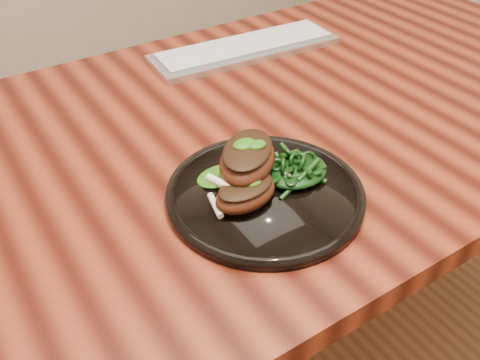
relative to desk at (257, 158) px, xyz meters
name	(u,v)px	position (x,y,z in m)	size (l,w,h in m)	color
desk	(257,158)	(0.00, 0.00, 0.00)	(1.60, 0.80, 0.75)	black
plate	(265,194)	(-0.11, -0.18, 0.09)	(0.28, 0.28, 0.02)	black
lamb_chop_front	(245,193)	(-0.15, -0.19, 0.12)	(0.10, 0.07, 0.04)	#481D0D
lamb_chop_back	(247,158)	(-0.13, -0.16, 0.14)	(0.14, 0.13, 0.05)	#481D0D
herb_smear	(222,175)	(-0.15, -0.12, 0.10)	(0.08, 0.05, 0.00)	#164907
greens_heap	(295,166)	(-0.06, -0.18, 0.12)	(0.10, 0.09, 0.04)	black
keyboard	(245,48)	(0.13, 0.24, 0.09)	(0.42, 0.15, 0.02)	silver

